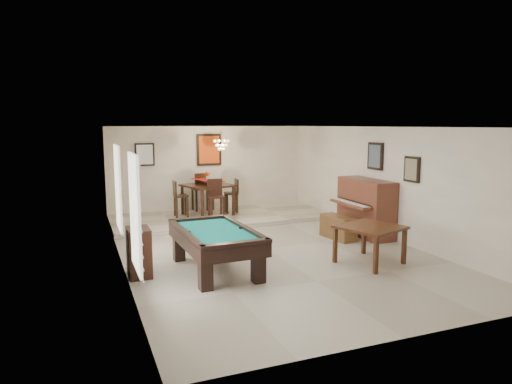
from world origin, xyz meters
TOP-DOWN VIEW (x-y plane):
  - ground_plane at (0.00, 0.00)m, footprint 6.00×9.00m
  - wall_back at (0.00, 4.50)m, footprint 6.00×0.04m
  - wall_front at (0.00, -4.50)m, footprint 6.00×0.04m
  - wall_left at (-3.00, 0.00)m, footprint 0.04×9.00m
  - wall_right at (3.00, 0.00)m, footprint 0.04×9.00m
  - ceiling at (0.00, 0.00)m, footprint 6.00×9.00m
  - dining_step at (0.00, 3.25)m, footprint 6.00×2.50m
  - window_left_front at (-2.97, -2.20)m, footprint 0.06×1.00m
  - window_left_rear at (-2.97, 0.60)m, footprint 0.06×1.00m
  - pool_table at (-1.44, -1.05)m, footprint 1.28×2.27m
  - square_table at (1.44, -1.69)m, footprint 1.36×1.36m
  - upright_piano at (2.52, 0.22)m, footprint 0.91×1.63m
  - piano_bench at (1.90, 0.17)m, footprint 0.47×1.00m
  - apothecary_chest at (-2.78, -0.85)m, footprint 0.38×0.58m
  - dining_table at (-0.34, 3.46)m, footprint 1.50×1.50m
  - flower_vase at (-0.34, 3.46)m, footprint 0.17×0.17m
  - dining_chair_south at (-0.32, 2.67)m, footprint 0.44×0.44m
  - dining_chair_north at (-0.38, 4.20)m, footprint 0.46×0.46m
  - dining_chair_west at (-1.09, 3.49)m, footprint 0.38×0.38m
  - dining_chair_east at (0.37, 3.51)m, footprint 0.40×0.40m
  - chandelier at (0.00, 3.20)m, footprint 0.44×0.44m
  - back_painting at (0.00, 4.46)m, footprint 0.75×0.06m
  - back_mirror at (-1.90, 4.46)m, footprint 0.55×0.06m
  - right_picture_upper at (2.96, 0.30)m, footprint 0.06×0.55m
  - right_picture_lower at (2.96, -1.00)m, footprint 0.06×0.45m

SIDE VIEW (x-z plane):
  - ground_plane at x=0.00m, z-range -0.02..0.00m
  - dining_step at x=0.00m, z-range 0.00..0.12m
  - piano_bench at x=1.90m, z-range 0.00..0.54m
  - square_table at x=1.44m, z-range 0.00..0.73m
  - pool_table at x=-1.44m, z-range 0.00..0.74m
  - apothecary_chest at x=-2.78m, z-range 0.00..0.86m
  - dining_chair_east at x=0.37m, z-range 0.12..1.10m
  - dining_table at x=-0.34m, z-range 0.12..1.10m
  - dining_chair_west at x=-1.09m, z-range 0.12..1.12m
  - dining_chair_south at x=-0.32m, z-range 0.12..1.21m
  - upright_piano at x=2.52m, z-range 0.00..1.36m
  - dining_chair_north at x=-0.38m, z-range 0.12..1.25m
  - flower_vase at x=-0.34m, z-range 1.10..1.36m
  - wall_back at x=0.00m, z-range 0.00..2.60m
  - wall_front at x=0.00m, z-range 0.00..2.60m
  - wall_left at x=-3.00m, z-range 0.00..2.60m
  - wall_right at x=3.00m, z-range 0.00..2.60m
  - window_left_front at x=-2.97m, z-range 0.55..2.25m
  - window_left_rear at x=-2.97m, z-range 0.55..2.25m
  - right_picture_lower at x=2.96m, z-range 1.42..1.98m
  - back_mirror at x=-1.90m, z-range 1.48..2.12m
  - back_painting at x=0.00m, z-range 1.42..2.38m
  - right_picture_upper at x=2.96m, z-range 1.57..2.23m
  - chandelier at x=0.00m, z-range 1.90..2.50m
  - ceiling at x=0.00m, z-range 2.58..2.62m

